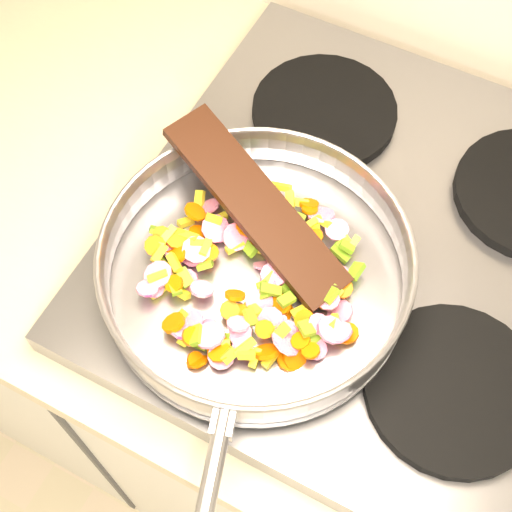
% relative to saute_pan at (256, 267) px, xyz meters
% --- Properties ---
extents(cooktop, '(0.60, 0.60, 0.04)m').
position_rel_saute_pan_xyz_m(cooktop, '(0.10, 0.13, -0.07)').
color(cooktop, '#939399').
rests_on(cooktop, counter_top).
extents(grate_fl, '(0.19, 0.19, 0.02)m').
position_rel_saute_pan_xyz_m(grate_fl, '(-0.04, -0.01, -0.04)').
color(grate_fl, black).
rests_on(grate_fl, cooktop).
extents(grate_fr, '(0.19, 0.19, 0.02)m').
position_rel_saute_pan_xyz_m(grate_fr, '(0.24, -0.01, -0.04)').
color(grate_fr, black).
rests_on(grate_fr, cooktop).
extents(grate_bl, '(0.19, 0.19, 0.02)m').
position_rel_saute_pan_xyz_m(grate_bl, '(-0.04, 0.27, -0.04)').
color(grate_bl, black).
rests_on(grate_bl, cooktop).
extents(saute_pan, '(0.39, 0.54, 0.06)m').
position_rel_saute_pan_xyz_m(saute_pan, '(0.00, 0.00, 0.00)').
color(saute_pan, '#9E9EA5').
rests_on(saute_pan, grate_fl).
extents(vegetable_heap, '(0.27, 0.25, 0.05)m').
position_rel_saute_pan_xyz_m(vegetable_heap, '(0.00, -0.01, -0.01)').
color(vegetable_heap, '#D91568').
rests_on(vegetable_heap, saute_pan).
extents(wooden_spatula, '(0.26, 0.16, 0.07)m').
position_rel_saute_pan_xyz_m(wooden_spatula, '(-0.03, 0.06, 0.02)').
color(wooden_spatula, black).
rests_on(wooden_spatula, saute_pan).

